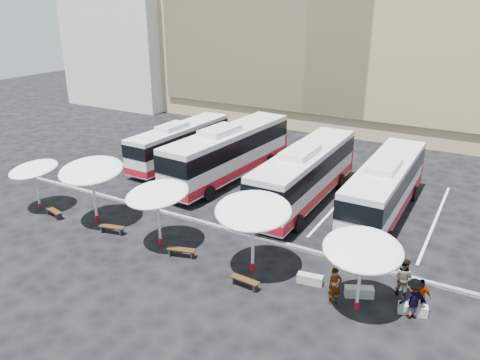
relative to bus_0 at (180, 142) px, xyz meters
The scene contains 24 objects.
ground 12.23m from the bus_0, 48.21° to the right, with size 120.00×120.00×0.00m, color black.
apartment_block 28.46m from the bus_0, 136.41° to the left, with size 14.00×14.00×18.00m, color silver.
curb_divider 11.85m from the bus_0, 46.58° to the right, with size 34.00×0.25×0.15m, color black.
bay_lines 8.31m from the bus_0, ahead, with size 24.15×12.00×0.01m.
bus_0 is the anchor object (origin of this frame).
bus_1 5.40m from the bus_0, 11.47° to the right, with size 3.66×13.22×4.15m.
bus_2 12.21m from the bus_0, 11.73° to the right, with size 3.01×12.61×4.00m.
bus_3 17.12m from the bus_0, ahead, with size 2.84×12.00×3.81m.
sunshade_0 12.24m from the bus_0, 101.81° to the right, with size 3.99×4.01×3.15m.
sunshade_1 11.83m from the bus_0, 79.25° to the right, with size 4.66×4.69×3.90m.
sunshade_2 14.01m from the bus_0, 58.20° to the right, with size 4.49×4.52×3.56m.
sunshade_3 17.52m from the bus_0, 41.84° to the right, with size 4.66×4.69×3.87m.
sunshade_4 22.11m from the bus_0, 33.36° to the right, with size 4.25×4.28×3.50m.
wood_bench_0 12.45m from the bus_0, 92.93° to the right, with size 1.53×0.71×0.45m.
wood_bench_1 12.94m from the bus_0, 71.50° to the right, with size 1.56×0.74×0.46m.
wood_bench_2 15.40m from the bus_0, 53.50° to the right, with size 1.56×0.80×0.46m.
wood_bench_3 18.79m from the bus_0, 44.41° to the right, with size 1.47×0.49×0.44m.
conc_bench_0 19.58m from the bus_0, 35.34° to the right, with size 1.21×0.40×0.45m, color gray.
conc_bench_1 21.46m from the bus_0, 31.47° to the right, with size 1.29×0.43×0.48m, color gray.
conc_bench_2 23.55m from the bus_0, 28.65° to the right, with size 1.21×0.40×0.45m, color gray.
passenger_0 21.32m from the bus_0, 35.11° to the right, with size 0.65×0.43×1.78m, color black.
passenger_1 22.31m from the bus_0, 26.86° to the right, with size 0.90×0.70×1.86m, color black.
passenger_2 23.50m from the bus_0, 27.72° to the right, with size 0.93×0.39×1.59m, color black.
passenger_3 23.60m from the bus_0, 29.18° to the right, with size 1.20×0.69×1.86m, color black.
Camera 1 is at (14.41, -20.43, 12.68)m, focal length 35.00 mm.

